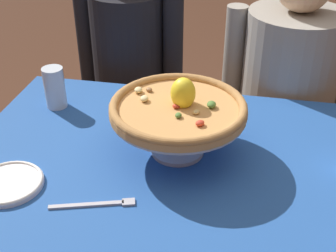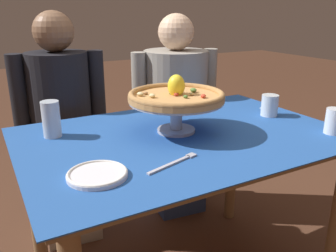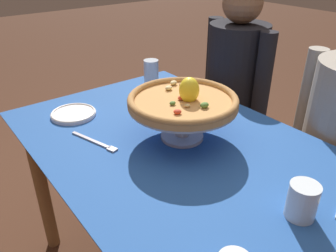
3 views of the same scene
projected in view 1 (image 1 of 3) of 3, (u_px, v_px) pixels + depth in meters
The scene contains 8 objects.
dining_table at pixel (178, 191), 1.32m from camera, with size 1.25×0.85×0.74m.
pizza_stand at pixel (178, 123), 1.25m from camera, with size 0.37×0.37×0.13m.
pizza at pixel (178, 107), 1.22m from camera, with size 0.38×0.38×0.10m.
water_glass_back_left at pixel (55, 90), 1.49m from camera, with size 0.07×0.07×0.14m.
side_plate at pixel (9, 183), 1.17m from camera, with size 0.18×0.18×0.02m.
dinner_fork at pixel (97, 204), 1.11m from camera, with size 0.21×0.08×0.01m.
diner_left at pixel (131, 93), 1.97m from camera, with size 0.46×0.35×1.20m.
diner_right at pixel (285, 109), 1.82m from camera, with size 0.52×0.41×1.18m.
Camera 1 is at (0.17, -1.00, 1.50)m, focal length 48.21 mm.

